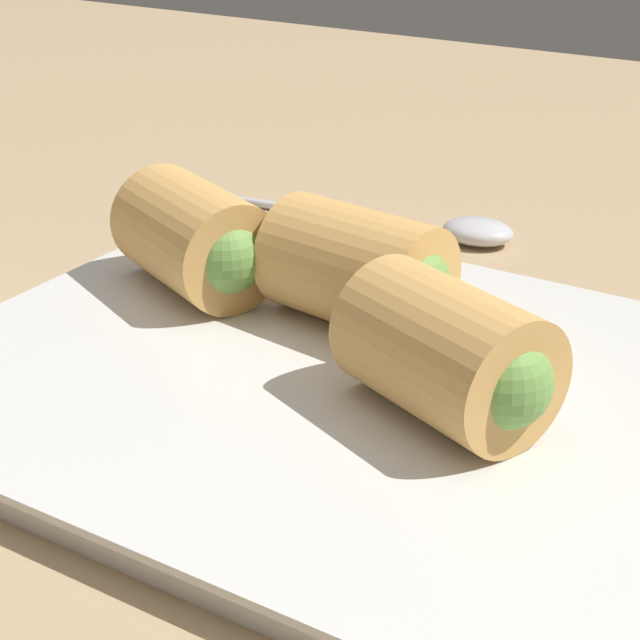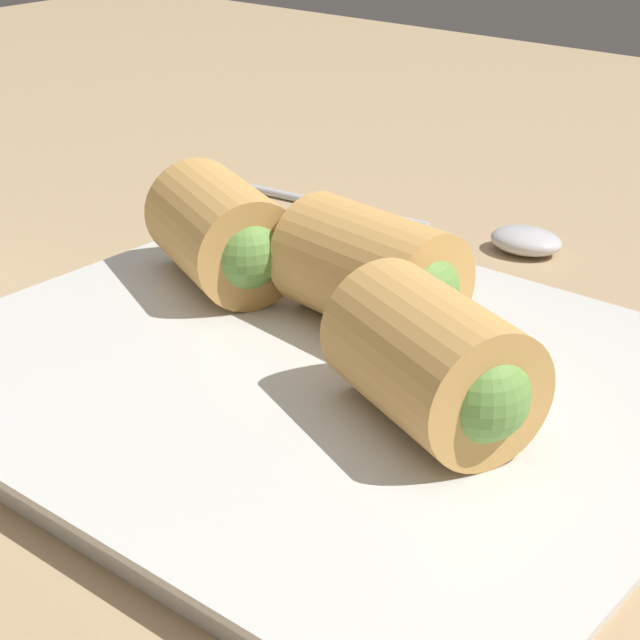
# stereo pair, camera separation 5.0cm
# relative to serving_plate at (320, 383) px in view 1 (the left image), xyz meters

# --- Properties ---
(table_surface) EXTENTS (1.80, 1.40, 0.02)m
(table_surface) POSITION_rel_serving_plate_xyz_m (-0.02, 0.02, -0.02)
(table_surface) COLOR tan
(table_surface) RESTS_ON ground
(serving_plate) EXTENTS (0.29, 0.24, 0.01)m
(serving_plate) POSITION_rel_serving_plate_xyz_m (0.00, 0.00, 0.00)
(serving_plate) COLOR silver
(serving_plate) RESTS_ON table_surface
(roll_front_left) EXTENTS (0.08, 0.06, 0.05)m
(roll_front_left) POSITION_rel_serving_plate_xyz_m (0.00, -0.04, 0.03)
(roll_front_left) COLOR #DBA356
(roll_front_left) RESTS_ON serving_plate
(roll_front_right) EXTENTS (0.08, 0.07, 0.05)m
(roll_front_right) POSITION_rel_serving_plate_xyz_m (-0.06, 0.01, 0.03)
(roll_front_right) COLOR #DBA356
(roll_front_right) RESTS_ON serving_plate
(roll_back_left) EXTENTS (0.08, 0.07, 0.05)m
(roll_back_left) POSITION_rel_serving_plate_xyz_m (0.08, -0.03, 0.03)
(roll_back_left) COLOR #DBA356
(roll_back_left) RESTS_ON serving_plate
(spoon) EXTENTS (0.20, 0.04, 0.01)m
(spoon) POSITION_rel_serving_plate_xyz_m (0.04, -0.18, -0.00)
(spoon) COLOR silver
(spoon) RESTS_ON table_surface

